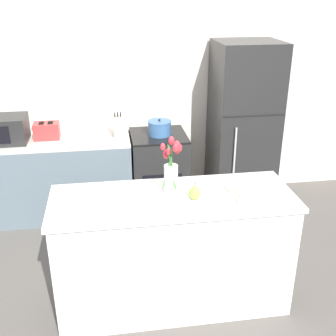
{
  "coord_description": "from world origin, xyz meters",
  "views": [
    {
      "loc": [
        -0.45,
        -2.7,
        2.38
      ],
      "look_at": [
        0.0,
        0.25,
        1.07
      ],
      "focal_mm": 45.0,
      "sensor_mm": 36.0,
      "label": 1
    }
  ],
  "objects": [
    {
      "name": "ground_plane",
      "position": [
        0.0,
        0.0,
        0.0
      ],
      "size": [
        10.0,
        10.0,
        0.0
      ],
      "primitive_type": "plane",
      "color": "#59544F"
    },
    {
      "name": "back_wall",
      "position": [
        0.0,
        2.0,
        1.35
      ],
      "size": [
        5.2,
        0.08,
        2.7
      ],
      "color": "silver",
      "rests_on": "ground_plane"
    },
    {
      "name": "cooking_pot",
      "position": [
        0.11,
        1.58,
        0.96
      ],
      "size": [
        0.26,
        0.26,
        0.18
      ],
      "color": "#386093",
      "rests_on": "stove_range"
    },
    {
      "name": "microwave",
      "position": [
        -1.5,
        1.6,
        1.02
      ],
      "size": [
        0.48,
        0.37,
        0.27
      ],
      "color": "black",
      "rests_on": "back_counter"
    },
    {
      "name": "kitchen_island",
      "position": [
        0.0,
        0.0,
        0.48
      ],
      "size": [
        1.8,
        0.66,
        0.95
      ],
      "color": "silver",
      "rests_on": "ground_plane"
    },
    {
      "name": "toaster",
      "position": [
        -1.08,
        1.65,
        0.97
      ],
      "size": [
        0.28,
        0.18,
        0.17
      ],
      "color": "red",
      "rests_on": "back_counter"
    },
    {
      "name": "flower_vase",
      "position": [
        -0.01,
        0.05,
        1.13
      ],
      "size": [
        0.16,
        0.19,
        0.43
      ],
      "color": "silver",
      "rests_on": "kitchen_island"
    },
    {
      "name": "back_counter",
      "position": [
        -1.06,
        1.6,
        0.44
      ],
      "size": [
        1.68,
        0.6,
        0.88
      ],
      "color": "slate",
      "rests_on": "ground_plane"
    },
    {
      "name": "stove_range",
      "position": [
        0.1,
        1.6,
        0.44
      ],
      "size": [
        0.6,
        0.61,
        0.88
      ],
      "color": "black",
      "rests_on": "ground_plane"
    },
    {
      "name": "knife_block",
      "position": [
        -0.33,
        1.59,
        0.99
      ],
      "size": [
        0.1,
        0.14,
        0.27
      ],
      "color": "beige",
      "rests_on": "back_counter"
    },
    {
      "name": "plate_setting_left",
      "position": [
        -0.57,
        -0.04,
        0.96
      ],
      "size": [
        0.31,
        0.31,
        0.02
      ],
      "color": "beige",
      "rests_on": "kitchen_island"
    },
    {
      "name": "pear_figurine",
      "position": [
        0.15,
        -0.07,
        1.01
      ],
      "size": [
        0.09,
        0.09,
        0.14
      ],
      "color": "#9EBC47",
      "rests_on": "kitchen_island"
    },
    {
      "name": "refrigerator",
      "position": [
        1.05,
        1.6,
        0.92
      ],
      "size": [
        0.68,
        0.67,
        1.85
      ],
      "color": "black",
      "rests_on": "ground_plane"
    },
    {
      "name": "plate_setting_right",
      "position": [
        0.57,
        -0.04,
        0.96
      ],
      "size": [
        0.31,
        0.31,
        0.02
      ],
      "color": "beige",
      "rests_on": "kitchen_island"
    }
  ]
}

